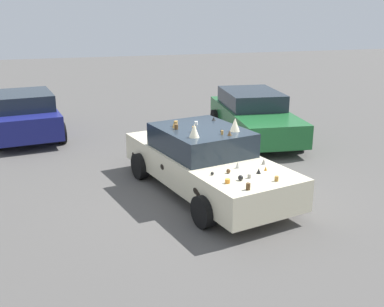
{
  "coord_description": "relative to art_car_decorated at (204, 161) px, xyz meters",
  "views": [
    {
      "loc": [
        -8.93,
        2.98,
        3.84
      ],
      "look_at": [
        0.0,
        0.3,
        0.9
      ],
      "focal_mm": 43.28,
      "sensor_mm": 36.0,
      "label": 1
    }
  ],
  "objects": [
    {
      "name": "parked_sedan_far_left",
      "position": [
        3.72,
        -2.81,
        0.02
      ],
      "size": [
        4.71,
        2.38,
        1.41
      ],
      "rotation": [
        0.0,
        0.0,
        3.03
      ],
      "color": "#1E602D",
      "rests_on": "ground"
    },
    {
      "name": "parked_sedan_behind_right",
      "position": [
        5.85,
        3.94,
        0.03
      ],
      "size": [
        4.3,
        2.45,
        1.43
      ],
      "rotation": [
        0.0,
        0.0,
        0.14
      ],
      "color": "navy",
      "rests_on": "ground"
    },
    {
      "name": "art_car_decorated",
      "position": [
        0.0,
        0.0,
        0.0
      ],
      "size": [
        4.97,
        2.76,
        1.66
      ],
      "rotation": [
        0.0,
        0.0,
        3.36
      ],
      "color": "beige",
      "rests_on": "ground"
    },
    {
      "name": "ground_plane",
      "position": [
        -0.04,
        -0.01,
        -0.69
      ],
      "size": [
        60.0,
        60.0,
        0.0
      ],
      "primitive_type": "plane",
      "color": "#514F4C"
    }
  ]
}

